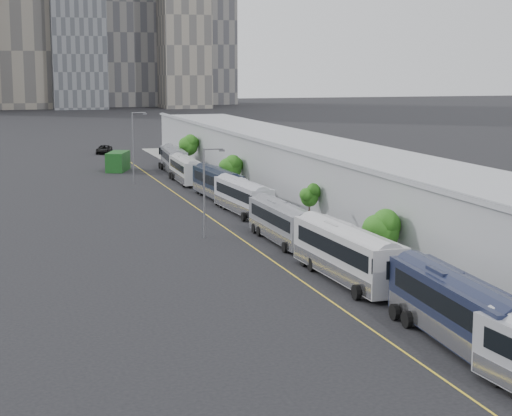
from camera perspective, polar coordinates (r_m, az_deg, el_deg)
name	(u,v)px	position (r m, az deg, el deg)	size (l,w,h in m)	color
sidewalk	(331,224)	(85.38, 5.03, -1.10)	(10.00, 170.00, 0.12)	gray
lane_line	(229,231)	(82.11, -1.79, -1.52)	(0.12, 160.00, 0.02)	gold
depot	(369,188)	(86.38, 7.52, 1.30)	(12.45, 160.40, 7.20)	gray
bus_1	(457,315)	(49.95, 13.28, -6.95)	(3.57, 13.77, 3.98)	#161B32
bus_2	(347,258)	(62.91, 6.06, -3.34)	(3.34, 14.05, 4.08)	#B4B4B6
bus_3	(282,225)	(76.61, 1.75, -1.17)	(2.73, 12.20, 3.56)	slate
bus_4	(243,200)	(91.37, -0.87, 0.56)	(3.26, 12.58, 3.64)	#AEAFB9
bus_5	(217,186)	(101.91, -2.60, 1.48)	(3.21, 12.74, 3.69)	black
bus_6	(185,172)	(116.71, -4.73, 2.42)	(2.80, 12.11, 3.52)	silver
bus_7	(174,162)	(128.80, -5.49, 3.10)	(3.51, 12.94, 3.74)	slate
tree_1	(380,227)	(66.05, 8.28, -1.27)	(2.96, 2.96, 4.90)	black
tree_2	(309,196)	(81.98, 3.58, 0.83)	(1.70, 1.70, 4.25)	black
tree_3	(230,166)	(107.33, -1.73, 2.81)	(2.84, 2.84, 4.71)	black
tree_4	(188,144)	(130.87, -4.53, 4.30)	(2.85, 2.85, 5.47)	black
street_lamp_near	(206,186)	(77.98, -3.34, 1.47)	(2.04, 0.22, 8.27)	#59595E
street_lamp_far	(134,143)	(115.78, -8.12, 4.31)	(2.04, 0.22, 9.63)	#59595E
shipping_container	(118,161)	(131.17, -9.19, 3.08)	(2.54, 6.16, 2.89)	#144116
suv	(104,149)	(158.30, -10.09, 3.87)	(2.54, 5.52, 1.53)	black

